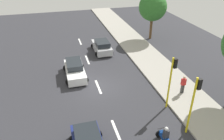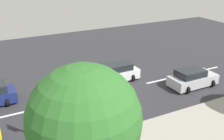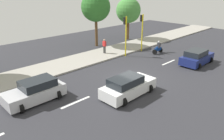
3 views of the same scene
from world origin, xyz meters
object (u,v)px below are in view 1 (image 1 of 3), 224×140
(car_silver, at_px, (102,46))
(traffic_light_corner, at_px, (194,98))
(street_tree_south, at_px, (153,7))
(car_white, at_px, (75,70))
(traffic_light_midblock, at_px, (172,76))
(pedestrian_near_signal, at_px, (183,84))
(motorcycle, at_px, (165,137))

(car_silver, height_order, traffic_light_corner, traffic_light_corner)
(traffic_light_corner, bearing_deg, street_tree_south, 73.89)
(car_silver, relative_size, car_white, 0.92)
(traffic_light_midblock, bearing_deg, car_silver, 102.23)
(traffic_light_corner, height_order, traffic_light_midblock, same)
(car_silver, distance_m, pedestrian_near_signal, 11.95)
(motorcycle, bearing_deg, car_white, 113.25)
(car_silver, bearing_deg, pedestrian_near_signal, -66.60)
(traffic_light_midblock, bearing_deg, street_tree_south, 70.94)
(pedestrian_near_signal, distance_m, street_tree_south, 14.48)
(car_silver, distance_m, motorcycle, 15.77)
(motorcycle, relative_size, street_tree_south, 0.24)
(car_white, bearing_deg, traffic_light_corner, -56.34)
(traffic_light_corner, bearing_deg, motorcycle, -165.36)
(pedestrian_near_signal, bearing_deg, traffic_light_corner, -116.24)
(motorcycle, height_order, pedestrian_near_signal, pedestrian_near_signal)
(street_tree_south, bearing_deg, traffic_light_corner, -106.11)
(motorcycle, bearing_deg, pedestrian_near_signal, 48.65)
(traffic_light_corner, bearing_deg, pedestrian_near_signal, 63.76)
(car_white, height_order, traffic_light_midblock, traffic_light_midblock)
(motorcycle, xyz_separation_m, traffic_light_corner, (2.13, 0.56, 2.29))
(traffic_light_midblock, bearing_deg, motorcycle, -121.28)
(car_silver, distance_m, traffic_light_midblock, 12.73)
(car_white, relative_size, motorcycle, 2.89)
(car_silver, xyz_separation_m, traffic_light_midblock, (2.66, -12.25, 2.22))
(motorcycle, height_order, street_tree_south, street_tree_south)
(car_silver, bearing_deg, traffic_light_midblock, -77.77)
(car_white, xyz_separation_m, pedestrian_near_signal, (8.76, -5.79, 0.35))
(car_silver, distance_m, car_white, 6.55)
(pedestrian_near_signal, distance_m, traffic_light_midblock, 3.09)
(car_white, relative_size, street_tree_south, 0.69)
(motorcycle, height_order, traffic_light_midblock, traffic_light_midblock)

